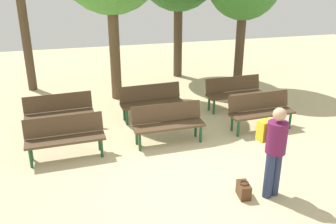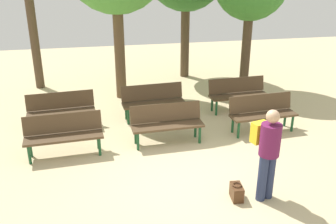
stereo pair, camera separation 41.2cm
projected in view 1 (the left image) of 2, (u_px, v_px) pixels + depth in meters
ground_plane at (194, 177)px, 7.17m from camera, size 24.00×24.00×0.00m
bench_r0_c0 at (65, 135)px, 7.72m from camera, size 1.63×0.58×0.87m
bench_r0_c1 at (168, 121)px, 8.36m from camera, size 1.62×0.55×0.87m
bench_r0_c2 at (261, 109)px, 9.03m from camera, size 1.63×0.59×0.87m
bench_r1_c0 at (59, 111)px, 8.95m from camera, size 1.63×0.60×0.87m
bench_r1_c1 at (151, 100)px, 9.63m from camera, size 1.63×0.59×0.87m
bench_r1_c2 at (234, 91)px, 10.27m from camera, size 1.62×0.57×0.87m
tree_3 at (27, 42)px, 11.41m from camera, size 0.27×0.27×3.03m
visitor_with_backpack at (274, 147)px, 6.30m from camera, size 0.44×0.58×1.65m
handbag at (244, 190)px, 6.54m from camera, size 0.21×0.34×0.29m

